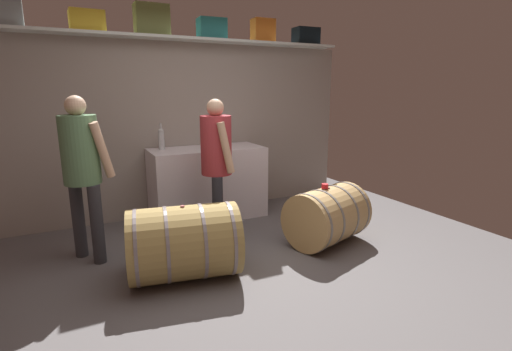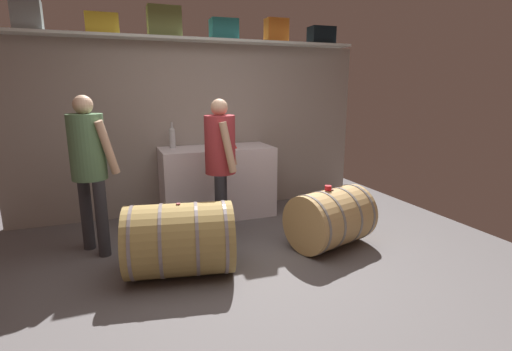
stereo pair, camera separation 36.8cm
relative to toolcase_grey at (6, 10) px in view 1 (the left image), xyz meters
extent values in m
cube|color=#5B5758|center=(1.78, -1.48, -2.40)|extent=(5.85, 7.55, 0.02)
cube|color=gray|center=(1.78, 0.15, -1.29)|extent=(4.65, 0.10, 2.20)
cube|color=silver|center=(1.78, 0.00, -0.18)|extent=(4.28, 0.40, 0.03)
cube|color=gray|center=(0.00, 0.00, 0.00)|extent=(0.29, 0.26, 0.32)
cube|color=gold|center=(0.73, 0.00, -0.05)|extent=(0.36, 0.29, 0.22)
cube|color=olive|center=(1.43, 0.00, 0.01)|extent=(0.39, 0.22, 0.35)
cube|color=#237A7B|center=(2.16, 0.00, -0.04)|extent=(0.35, 0.25, 0.25)
cube|color=orange|center=(2.88, 0.00, -0.01)|extent=(0.30, 0.20, 0.30)
cube|color=black|center=(3.56, 0.00, -0.04)|extent=(0.35, 0.25, 0.23)
cube|color=white|center=(1.97, -0.23, -1.94)|extent=(1.41, 0.64, 0.90)
cylinder|color=#B9BBBC|center=(1.44, -0.08, -1.38)|extent=(0.08, 0.08, 0.21)
sphere|color=#B9BBBC|center=(1.44, -0.08, -1.26)|extent=(0.07, 0.07, 0.07)
cylinder|color=#B9BBBC|center=(1.44, -0.08, -1.21)|extent=(0.03, 0.03, 0.09)
cylinder|color=white|center=(1.94, -0.16, -1.48)|extent=(0.07, 0.07, 0.00)
cylinder|color=white|center=(1.94, -0.16, -1.44)|extent=(0.01, 0.01, 0.08)
sphere|color=white|center=(1.94, -0.16, -1.38)|extent=(0.07, 0.07, 0.07)
sphere|color=maroon|center=(1.94, -0.16, -1.39)|extent=(0.04, 0.04, 0.04)
cone|color=red|center=(2.14, -0.37, -1.43)|extent=(0.11, 0.11, 0.12)
cylinder|color=tan|center=(2.81, -1.61, -2.08)|extent=(0.96, 0.82, 0.60)
cylinder|color=slate|center=(2.49, -1.72, -2.08)|extent=(0.21, 0.60, 0.61)
cylinder|color=slate|center=(2.69, -1.65, -2.08)|extent=(0.21, 0.60, 0.61)
cylinder|color=slate|center=(2.94, -1.58, -2.08)|extent=(0.21, 0.60, 0.61)
cylinder|color=slate|center=(3.14, -1.51, -2.08)|extent=(0.21, 0.60, 0.61)
cylinder|color=#81534F|center=(2.81, -1.61, -1.78)|extent=(0.04, 0.04, 0.01)
cylinder|color=olive|center=(1.23, -1.68, -2.06)|extent=(1.03, 0.81, 0.65)
cylinder|color=slate|center=(0.84, -1.61, -2.06)|extent=(0.15, 0.65, 0.66)
cylinder|color=slate|center=(1.08, -1.66, -2.06)|extent=(0.15, 0.65, 0.66)
cylinder|color=slate|center=(1.38, -1.71, -2.06)|extent=(0.15, 0.65, 0.66)
cylinder|color=slate|center=(1.61, -1.76, -2.06)|extent=(0.15, 0.65, 0.66)
cylinder|color=#984646|center=(1.23, -1.68, -1.73)|extent=(0.04, 0.04, 0.01)
cylinder|color=red|center=(2.77, -1.61, -1.75)|extent=(0.07, 0.07, 0.05)
cylinder|color=#323237|center=(0.58, -1.03, -2.01)|extent=(0.12, 0.12, 0.77)
cylinder|color=#323237|center=(0.43, -0.79, -2.01)|extent=(0.12, 0.12, 0.77)
cylinder|color=#557B53|center=(0.51, -0.91, -1.31)|extent=(0.33, 0.33, 0.63)
sphere|color=#D5AB8A|center=(0.51, -0.91, -0.91)|extent=(0.18, 0.18, 0.18)
cylinder|color=#D5AB8A|center=(0.69, -1.02, -1.31)|extent=(0.23, 0.18, 0.54)
cylinder|color=#D5AB8A|center=(0.49, -0.69, -1.31)|extent=(0.24, 0.19, 0.53)
cylinder|color=#2B2C33|center=(1.75, -1.14, -2.02)|extent=(0.11, 0.11, 0.75)
cylinder|color=#2B2C33|center=(1.85, -0.88, -2.02)|extent=(0.11, 0.11, 0.75)
cylinder|color=#AA3339|center=(1.80, -1.01, -1.34)|extent=(0.32, 0.32, 0.62)
sphere|color=tan|center=(1.80, -1.01, -0.95)|extent=(0.18, 0.18, 0.18)
cylinder|color=tan|center=(1.83, -1.21, -1.34)|extent=(0.19, 0.13, 0.52)
cylinder|color=tan|center=(1.95, -0.87, -1.34)|extent=(0.18, 0.13, 0.52)
camera|label=1|loc=(0.41, -4.71, -0.75)|focal=26.58mm
camera|label=2|loc=(0.75, -4.86, -0.75)|focal=26.58mm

